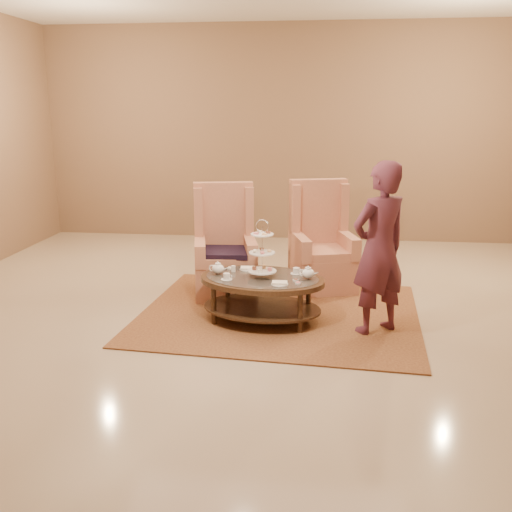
# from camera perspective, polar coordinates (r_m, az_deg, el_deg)

# --- Properties ---
(ground) EXTENTS (8.00, 8.00, 0.00)m
(ground) POSITION_cam_1_polar(r_m,az_deg,el_deg) (6.03, -0.12, -6.55)
(ground) COLOR tan
(ground) RESTS_ON ground
(ceiling) EXTENTS (8.00, 8.00, 0.02)m
(ceiling) POSITION_cam_1_polar(r_m,az_deg,el_deg) (6.03, -0.12, -6.55)
(ceiling) COLOR beige
(ceiling) RESTS_ON ground
(wall_back) EXTENTS (8.00, 0.04, 3.50)m
(wall_back) POSITION_cam_1_polar(r_m,az_deg,el_deg) (9.61, 2.72, 12.07)
(wall_back) COLOR brown
(wall_back) RESTS_ON ground
(rug) EXTENTS (3.13, 2.68, 0.02)m
(rug) POSITION_cam_1_polar(r_m,az_deg,el_deg) (6.24, 2.33, -5.74)
(rug) COLOR brown
(rug) RESTS_ON ground
(tea_table) EXTENTS (1.42, 1.08, 1.09)m
(tea_table) POSITION_cam_1_polar(r_m,az_deg,el_deg) (5.90, 0.60, -2.93)
(tea_table) COLOR black
(tea_table) RESTS_ON ground
(armchair_left) EXTENTS (0.85, 0.87, 1.32)m
(armchair_left) POSITION_cam_1_polar(r_m,az_deg,el_deg) (6.82, -3.13, -0.11)
(armchair_left) COLOR tan
(armchair_left) RESTS_ON ground
(armchair_right) EXTENTS (0.89, 0.90, 1.32)m
(armchair_right) POSITION_cam_1_polar(r_m,az_deg,el_deg) (7.08, 6.52, 0.37)
(armchair_right) COLOR tan
(armchair_right) RESTS_ON ground
(person) EXTENTS (0.74, 0.69, 1.71)m
(person) POSITION_cam_1_polar(r_m,az_deg,el_deg) (5.62, 12.21, 0.67)
(person) COLOR #4F222E
(person) RESTS_ON ground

